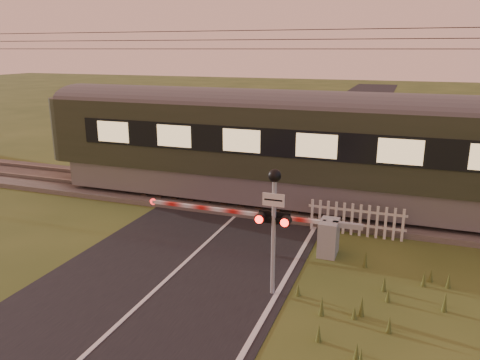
% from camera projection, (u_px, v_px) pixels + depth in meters
% --- Properties ---
extents(ground, '(160.00, 160.00, 0.00)m').
position_uv_depth(ground, '(166.00, 281.00, 11.48)').
color(ground, '#36481B').
rests_on(ground, ground).
extents(road, '(6.00, 140.00, 0.03)m').
position_uv_depth(road, '(161.00, 285.00, 11.26)').
color(road, black).
rests_on(road, ground).
extents(track_bed, '(140.00, 3.40, 0.39)m').
position_uv_depth(track_bed, '(251.00, 201.00, 17.34)').
color(track_bed, '#47423D').
rests_on(track_bed, ground).
extents(overhead_wires, '(120.00, 0.62, 0.62)m').
position_uv_depth(overhead_wires, '(252.00, 42.00, 15.81)').
color(overhead_wires, black).
rests_on(overhead_wires, ground).
extents(boom_gate, '(6.48, 0.76, 1.02)m').
position_uv_depth(boom_gate, '(317.00, 234.00, 12.95)').
color(boom_gate, gray).
rests_on(boom_gate, ground).
extents(crossing_signal, '(0.76, 0.34, 3.00)m').
position_uv_depth(crossing_signal, '(274.00, 210.00, 10.35)').
color(crossing_signal, gray).
rests_on(crossing_signal, ground).
extents(picket_fence, '(2.94, 0.08, 1.00)m').
position_uv_depth(picket_fence, '(356.00, 220.00, 14.18)').
color(picket_fence, silver).
rests_on(picket_fence, ground).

